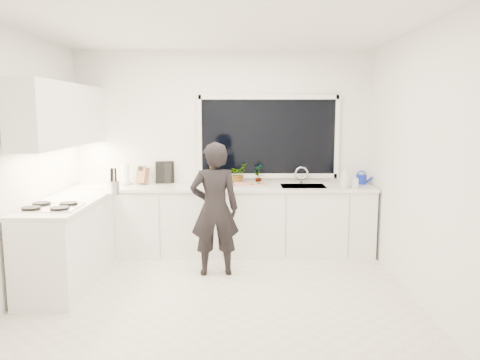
{
  "coord_description": "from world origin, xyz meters",
  "views": [
    {
      "loc": [
        0.24,
        -4.62,
        1.88
      ],
      "look_at": [
        0.22,
        0.4,
        1.15
      ],
      "focal_mm": 35.0,
      "sensor_mm": 36.0,
      "label": 1
    }
  ],
  "objects": [
    {
      "name": "paper_towel_roll",
      "position": [
        -1.31,
        1.55,
        1.05
      ],
      "size": [
        0.12,
        0.12,
        0.26
      ],
      "primitive_type": "cylinder",
      "rotation": [
        0.0,
        0.0,
        -0.11
      ],
      "color": "white",
      "rests_on": "countertop_back"
    },
    {
      "name": "faucet",
      "position": [
        1.05,
        1.65,
        1.03
      ],
      "size": [
        0.03,
        0.03,
        0.22
      ],
      "primitive_type": "cylinder",
      "color": "silver",
      "rests_on": "countertop_back"
    },
    {
      "name": "pizza_tray",
      "position": [
        0.35,
        1.42,
        0.94
      ],
      "size": [
        0.47,
        0.35,
        0.03
      ],
      "primitive_type": "cube",
      "rotation": [
        0.0,
        0.0,
        0.01
      ],
      "color": "#AFAFB3",
      "rests_on": "countertop_back"
    },
    {
      "name": "base_cabinets_left",
      "position": [
        -1.67,
        0.35,
        0.44
      ],
      "size": [
        0.58,
        1.6,
        0.88
      ],
      "primitive_type": "cube",
      "color": "white",
      "rests_on": "floor"
    },
    {
      "name": "person",
      "position": [
        -0.07,
        0.66,
        0.77
      ],
      "size": [
        0.6,
        0.43,
        1.55
      ],
      "primitive_type": "imported",
      "rotation": [
        0.0,
        0.0,
        3.26
      ],
      "color": "black",
      "rests_on": "floor"
    },
    {
      "name": "base_cabinets_back",
      "position": [
        0.0,
        1.45,
        0.44
      ],
      "size": [
        3.92,
        0.58,
        0.88
      ],
      "primitive_type": "cube",
      "color": "white",
      "rests_on": "floor"
    },
    {
      "name": "knife_block",
      "position": [
        -1.09,
        1.59,
        1.03
      ],
      "size": [
        0.16,
        0.14,
        0.22
      ],
      "primitive_type": "cube",
      "rotation": [
        0.0,
        0.0,
        -0.42
      ],
      "color": "#9E7C49",
      "rests_on": "countertop_back"
    },
    {
      "name": "wall_right",
      "position": [
        2.01,
        0.0,
        1.35
      ],
      "size": [
        0.02,
        3.5,
        2.7
      ],
      "primitive_type": "cube",
      "color": "white",
      "rests_on": "ground"
    },
    {
      "name": "countertop_back",
      "position": [
        0.0,
        1.44,
        0.9
      ],
      "size": [
        3.94,
        0.62,
        0.04
      ],
      "primitive_type": "cube",
      "color": "silver",
      "rests_on": "base_cabinets_back"
    },
    {
      "name": "soap_bottles",
      "position": [
        1.59,
        1.3,
        1.06
      ],
      "size": [
        0.25,
        0.17,
        0.3
      ],
      "color": "#D8BF66",
      "rests_on": "countertop_back"
    },
    {
      "name": "wall_back",
      "position": [
        0.0,
        1.76,
        1.35
      ],
      "size": [
        4.0,
        0.02,
        2.7
      ],
      "primitive_type": "cube",
      "color": "white",
      "rests_on": "ground"
    },
    {
      "name": "stovetop",
      "position": [
        -1.69,
        -0.0,
        0.94
      ],
      "size": [
        0.56,
        0.48,
        0.03
      ],
      "primitive_type": "cube",
      "color": "black",
      "rests_on": "countertop_left"
    },
    {
      "name": "picture_frame_large",
      "position": [
        -0.82,
        1.69,
        1.06
      ],
      "size": [
        0.22,
        0.06,
        0.28
      ],
      "primitive_type": "cube",
      "rotation": [
        0.0,
        0.0,
        -0.2
      ],
      "color": "black",
      "rests_on": "countertop_back"
    },
    {
      "name": "sink",
      "position": [
        1.05,
        1.45,
        0.87
      ],
      "size": [
        0.58,
        0.42,
        0.14
      ],
      "primitive_type": "cube",
      "color": "silver",
      "rests_on": "countertop_back"
    },
    {
      "name": "picture_frame_small",
      "position": [
        -0.81,
        1.69,
        1.07
      ],
      "size": [
        0.25,
        0.07,
        0.3
      ],
      "primitive_type": "cube",
      "rotation": [
        0.0,
        0.0,
        0.21
      ],
      "color": "black",
      "rests_on": "countertop_back"
    },
    {
      "name": "pizza",
      "position": [
        0.35,
        1.42,
        0.95
      ],
      "size": [
        0.43,
        0.31,
        0.01
      ],
      "primitive_type": "cube",
      "rotation": [
        0.0,
        0.0,
        0.01
      ],
      "color": "red",
      "rests_on": "pizza_tray"
    },
    {
      "name": "window",
      "position": [
        0.6,
        1.73,
        1.55
      ],
      "size": [
        1.8,
        0.02,
        1.0
      ],
      "primitive_type": "cube",
      "color": "black",
      "rests_on": "wall_back"
    },
    {
      "name": "countertop_left",
      "position": [
        -1.67,
        0.35,
        0.9
      ],
      "size": [
        0.62,
        1.6,
        0.04
      ],
      "primitive_type": "cube",
      "color": "silver",
      "rests_on": "base_cabinets_left"
    },
    {
      "name": "upper_cabinets",
      "position": [
        -1.79,
        0.7,
        1.85
      ],
      "size": [
        0.34,
        2.1,
        0.7
      ],
      "primitive_type": "cube",
      "color": "white",
      "rests_on": "wall_left"
    },
    {
      "name": "herb_plants",
      "position": [
        0.15,
        1.61,
        1.06
      ],
      "size": [
        0.81,
        0.32,
        0.3
      ],
      "color": "#26662D",
      "rests_on": "countertop_back"
    },
    {
      "name": "ceiling",
      "position": [
        0.0,
        0.0,
        2.71
      ],
      "size": [
        4.0,
        3.5,
        0.02
      ],
      "primitive_type": "cube",
      "color": "white",
      "rests_on": "wall_back"
    },
    {
      "name": "watering_can",
      "position": [
        1.85,
        1.61,
        0.98
      ],
      "size": [
        0.14,
        0.14,
        0.13
      ],
      "primitive_type": "cylinder",
      "rotation": [
        0.0,
        0.0,
        -0.03
      ],
      "color": "#1223AA",
      "rests_on": "countertop_back"
    },
    {
      "name": "wall_left",
      "position": [
        -2.01,
        0.0,
        1.35
      ],
      "size": [
        0.02,
        3.5,
        2.7
      ],
      "primitive_type": "cube",
      "color": "white",
      "rests_on": "ground"
    },
    {
      "name": "floor",
      "position": [
        0.0,
        0.0,
        -0.01
      ],
      "size": [
        4.0,
        3.5,
        0.02
      ],
      "primitive_type": "cube",
      "color": "beige",
      "rests_on": "ground"
    },
    {
      "name": "utensil_crock",
      "position": [
        -1.26,
        0.8,
        1.0
      ],
      "size": [
        0.13,
        0.13,
        0.16
      ],
      "primitive_type": "cylinder",
      "rotation": [
        0.0,
        0.0,
        0.01
      ],
      "color": "#B4B5B9",
      "rests_on": "countertop_left"
    }
  ]
}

